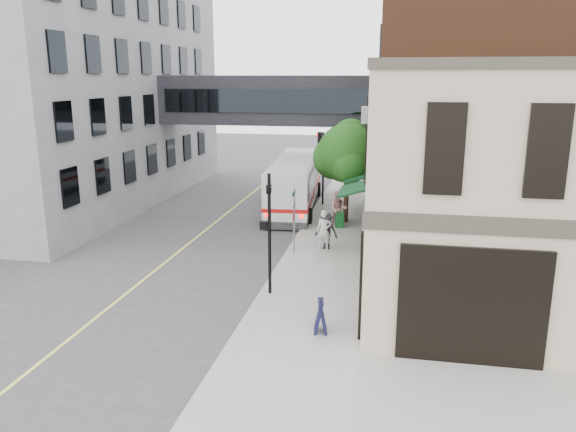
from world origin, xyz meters
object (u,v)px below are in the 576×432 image
at_px(newspaper_box, 339,220).
at_px(pedestrian_c, 326,231).
at_px(pedestrian_b, 338,209).
at_px(sandwich_board, 321,316).
at_px(bus, 295,181).
at_px(pedestrian_a, 324,230).

bearing_deg(newspaper_box, pedestrian_c, -108.68).
bearing_deg(newspaper_box, pedestrian_b, 97.81).
height_order(newspaper_box, sandwich_board, sandwich_board).
xyz_separation_m(bus, sandwich_board, (3.92, -17.25, -0.99)).
bearing_deg(bus, pedestrian_b, -54.73).
relative_size(pedestrian_b, sandwich_board, 1.80).
xyz_separation_m(pedestrian_a, sandwich_board, (1.01, -8.56, -0.39)).
distance_m(bus, pedestrian_c, 9.05).
distance_m(pedestrian_c, sandwich_board, 8.80).
height_order(pedestrian_c, sandwich_board, pedestrian_c).
bearing_deg(pedestrian_c, sandwich_board, -70.85).
bearing_deg(pedestrian_b, pedestrian_c, -95.78).
bearing_deg(pedestrian_a, bus, 110.75).
relative_size(bus, pedestrian_c, 6.53).
xyz_separation_m(pedestrian_a, pedestrian_c, (0.09, 0.18, -0.07)).
bearing_deg(pedestrian_b, newspaper_box, -70.57).
distance_m(pedestrian_a, sandwich_board, 8.63).
distance_m(bus, pedestrian_a, 9.18).
bearing_deg(sandwich_board, pedestrian_c, 87.48).
bearing_deg(newspaper_box, bus, 109.34).
bearing_deg(bus, newspaper_box, -55.16).
bearing_deg(pedestrian_c, pedestrian_b, 101.28).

